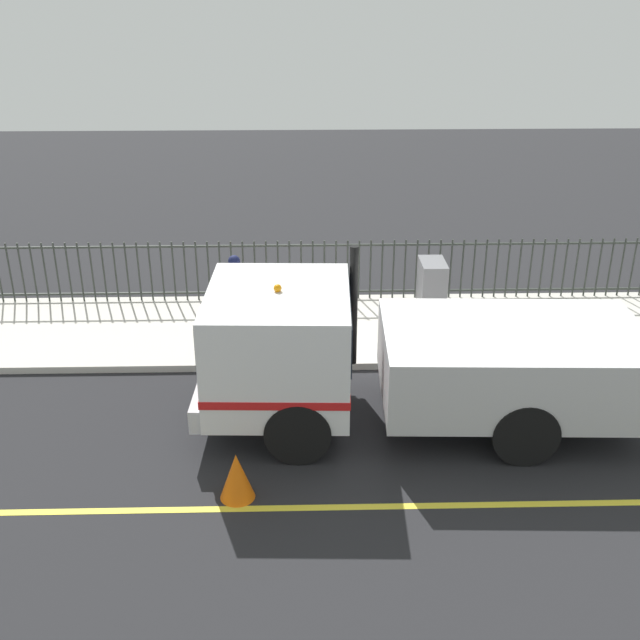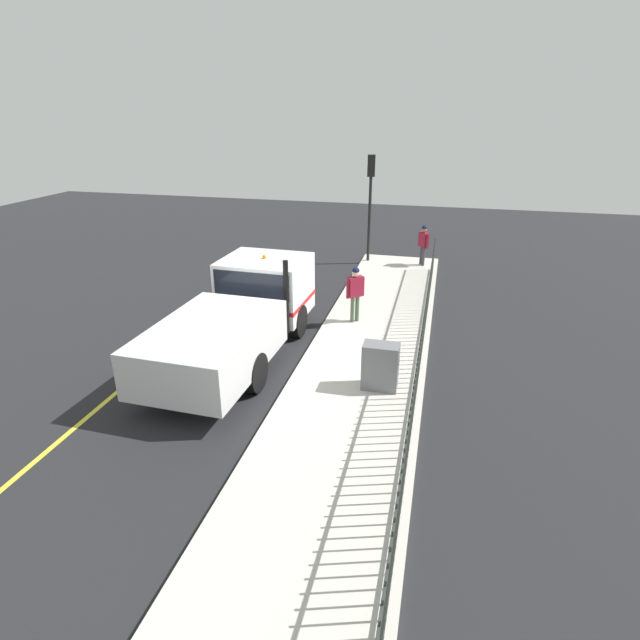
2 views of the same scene
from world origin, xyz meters
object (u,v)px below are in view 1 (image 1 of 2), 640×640
traffic_cone (237,476)px  worker_standing (236,290)px  utility_cabinet (432,288)px  work_truck (384,352)px

traffic_cone → worker_standing: bearing=4.0°
utility_cabinet → traffic_cone: utility_cabinet is taller
utility_cabinet → worker_standing: bearing=108.6°
worker_standing → utility_cabinet: bearing=64.5°
worker_standing → traffic_cone: bearing=-40.1°
work_truck → worker_standing: bearing=45.3°
utility_cabinet → work_truck: bearing=160.5°
utility_cabinet → traffic_cone: size_ratio=1.66×
work_truck → traffic_cone: bearing=133.8°
work_truck → worker_standing: size_ratio=3.94×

